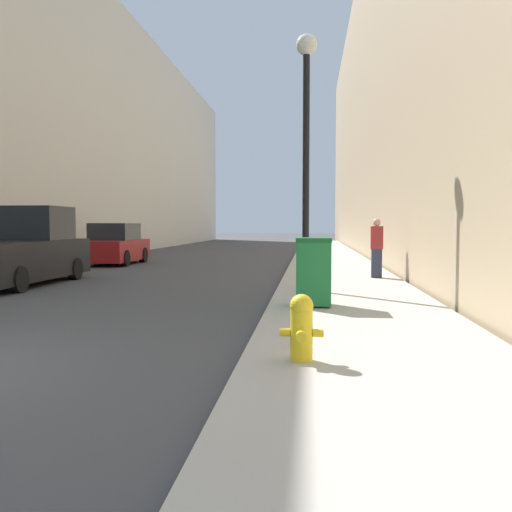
% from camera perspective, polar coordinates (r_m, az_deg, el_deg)
% --- Properties ---
extents(sidewalk_right, '(3.28, 60.00, 0.13)m').
position_cam_1_polar(sidewalk_right, '(23.39, 7.57, -0.69)').
color(sidewalk_right, '#ADA89E').
rests_on(sidewalk_right, ground).
extents(building_left_glass, '(12.00, 60.00, 13.65)m').
position_cam_1_polar(building_left_glass, '(35.69, -22.21, 11.31)').
color(building_left_glass, beige).
rests_on(building_left_glass, ground).
extents(building_right_stone, '(12.00, 60.00, 15.85)m').
position_cam_1_polar(building_right_stone, '(33.09, 21.08, 13.93)').
color(building_right_stone, tan).
rests_on(building_right_stone, ground).
extents(fire_hydrant, '(0.49, 0.37, 0.74)m').
position_cam_1_polar(fire_hydrant, '(6.34, 4.57, -6.97)').
color(fire_hydrant, yellow).
rests_on(fire_hydrant, sidewalk_right).
extents(trash_bin, '(0.65, 0.70, 1.26)m').
position_cam_1_polar(trash_bin, '(10.55, 5.78, -1.51)').
color(trash_bin, '#1E7538').
rests_on(trash_bin, sidewalk_right).
extents(lamppost, '(0.48, 0.48, 5.77)m').
position_cam_1_polar(lamppost, '(13.24, 5.04, 12.51)').
color(lamppost, black).
rests_on(lamppost, sidewalk_right).
extents(pickup_truck, '(2.11, 5.31, 2.14)m').
position_cam_1_polar(pickup_truck, '(16.74, -22.59, 0.36)').
color(pickup_truck, black).
rests_on(pickup_truck, ground).
extents(parked_sedan_near, '(1.86, 4.04, 1.68)m').
position_cam_1_polar(parked_sedan_near, '(24.08, -13.91, 1.02)').
color(parked_sedan_near, maroon).
rests_on(parked_sedan_near, ground).
extents(pedestrian_on_sidewalk, '(0.34, 0.22, 1.67)m').
position_cam_1_polar(pedestrian_on_sidewalk, '(16.43, 11.97, 0.79)').
color(pedestrian_on_sidewalk, '#2D3347').
rests_on(pedestrian_on_sidewalk, sidewalk_right).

